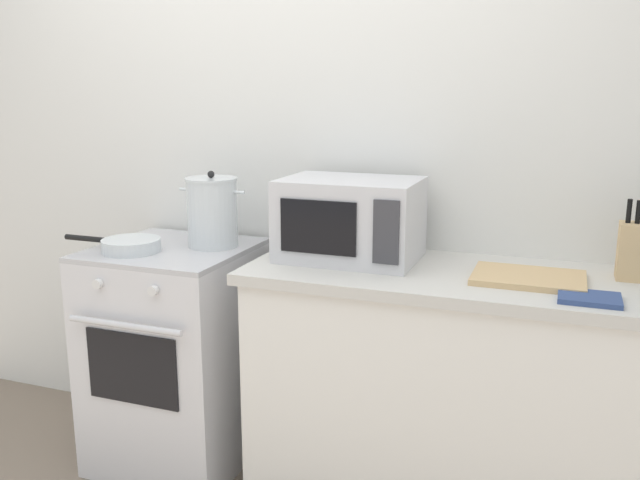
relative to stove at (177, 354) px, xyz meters
name	(u,v)px	position (x,y,z in m)	size (l,w,h in m)	color
back_wall	(354,162)	(0.65, 0.37, 0.79)	(4.40, 0.10, 2.50)	silver
lower_cabinet_right	(483,405)	(1.25, 0.02, -0.02)	(1.64, 0.56, 0.88)	white
countertop_right	(490,281)	(1.25, 0.02, 0.44)	(1.70, 0.60, 0.04)	beige
stove	(177,354)	(0.00, 0.00, 0.00)	(0.60, 0.64, 0.92)	silver
stock_pot	(212,212)	(0.15, 0.08, 0.60)	(0.29, 0.21, 0.31)	silver
frying_pan	(130,245)	(-0.11, -0.12, 0.48)	(0.43, 0.23, 0.05)	silver
microwave	(350,219)	(0.73, 0.08, 0.61)	(0.50, 0.37, 0.30)	silver
cutting_board	(528,278)	(1.38, 0.00, 0.47)	(0.36, 0.26, 0.02)	tan
knife_block	(639,251)	(1.71, 0.14, 0.56)	(0.13, 0.10, 0.28)	tan
oven_mitt	(589,298)	(1.56, -0.16, 0.47)	(0.18, 0.14, 0.02)	#33477A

